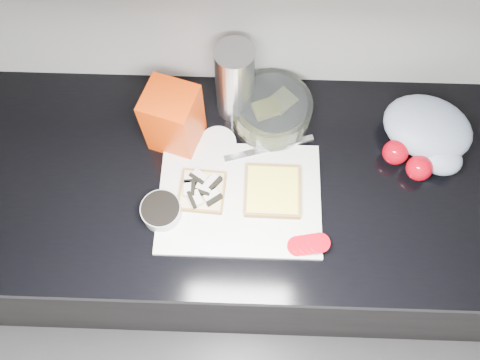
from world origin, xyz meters
The scene contains 14 objects.
base_cabinet centered at (0.00, 1.20, 0.43)m, with size 3.50×0.60×0.86m, color black.
countertop centered at (0.00, 1.20, 0.88)m, with size 3.50×0.64×0.04m, color black.
cutting_board centered at (-0.11, 1.13, 0.91)m, with size 0.40×0.30×0.01m, color silver.
bread_left centered at (-0.21, 1.15, 0.92)m, with size 0.12×0.12×0.04m.
bread_right centered at (-0.03, 1.15, 0.92)m, with size 0.14×0.14×0.02m.
tomato_slices centered at (0.05, 1.02, 0.92)m, with size 0.11×0.07×0.02m.
knife centered at (-0.01, 1.28, 0.92)m, with size 0.23×0.08×0.01m.
seed_tub centered at (-0.30, 1.09, 0.93)m, with size 0.10×0.10×0.05m.
tub_lid centered at (-0.18, 1.29, 0.90)m, with size 0.10×0.10×0.01m, color silver.
glass_bowl centered at (-0.04, 1.36, 0.94)m, with size 0.20×0.20×0.09m.
bread_bag centered at (-0.28, 1.30, 0.99)m, with size 0.12×0.11×0.19m, color red.
steel_canister centered at (-0.14, 1.40, 1.02)m, with size 0.10×0.10×0.23m, color silver.
grocery_bag centered at (0.36, 1.31, 0.95)m, with size 0.28×0.27×0.10m.
whole_tomatoes centered at (0.30, 1.24, 0.93)m, with size 0.12×0.11×0.07m.
Camera 1 is at (-0.10, 0.71, 1.99)m, focal length 35.00 mm.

